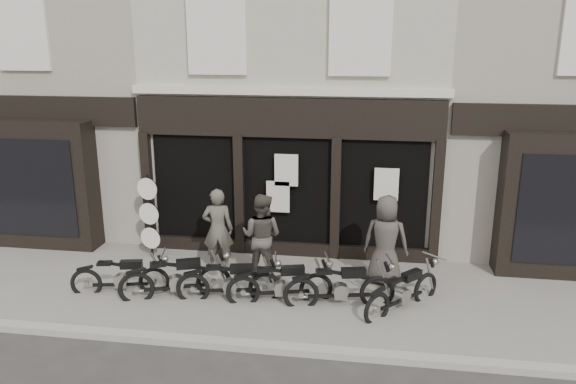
# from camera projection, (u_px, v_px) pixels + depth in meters

# --- Properties ---
(ground_plane) EXTENTS (90.00, 90.00, 0.00)m
(ground_plane) POSITION_uv_depth(u_px,v_px,m) (264.00, 315.00, 10.93)
(ground_plane) COLOR #2D2B28
(ground_plane) RESTS_ON ground
(pavement) EXTENTS (30.00, 4.20, 0.12)m
(pavement) POSITION_uv_depth(u_px,v_px,m) (273.00, 292.00, 11.77)
(pavement) COLOR slate
(pavement) RESTS_ON ground_plane
(kerb) EXTENTS (30.00, 0.25, 0.13)m
(kerb) POSITION_uv_depth(u_px,v_px,m) (251.00, 346.00, 9.72)
(kerb) COLOR gray
(kerb) RESTS_ON ground_plane
(central_building) EXTENTS (7.30, 6.22, 8.34)m
(central_building) POSITION_uv_depth(u_px,v_px,m) (304.00, 80.00, 15.50)
(central_building) COLOR #AAA391
(central_building) RESTS_ON ground
(neighbour_left) EXTENTS (5.60, 6.73, 8.34)m
(neighbour_left) POSITION_uv_depth(u_px,v_px,m) (88.00, 79.00, 16.38)
(neighbour_left) COLOR gray
(neighbour_left) RESTS_ON ground
(neighbour_right) EXTENTS (5.60, 6.73, 8.34)m
(neighbour_right) POSITION_uv_depth(u_px,v_px,m) (546.00, 84.00, 14.54)
(neighbour_right) COLOR gray
(neighbour_right) RESTS_ON ground
(motorcycle_0) EXTENTS (2.02, 0.71, 0.98)m
(motorcycle_0) POSITION_uv_depth(u_px,v_px,m) (122.00, 280.00, 11.60)
(motorcycle_0) COLOR black
(motorcycle_0) RESTS_ON ground
(motorcycle_1) EXTENTS (2.16, 1.10, 1.09)m
(motorcycle_1) POSITION_uv_depth(u_px,v_px,m) (177.00, 282.00, 11.39)
(motorcycle_1) COLOR black
(motorcycle_1) RESTS_ON ground
(motorcycle_2) EXTENTS (2.12, 0.70, 1.02)m
(motorcycle_2) POSITION_uv_depth(u_px,v_px,m) (230.00, 285.00, 11.30)
(motorcycle_2) COLOR black
(motorcycle_2) RESTS_ON ground
(motorcycle_3) EXTENTS (2.11, 0.84, 1.03)m
(motorcycle_3) POSITION_uv_depth(u_px,v_px,m) (281.00, 287.00, 11.20)
(motorcycle_3) COLOR black
(motorcycle_3) RESTS_ON ground
(motorcycle_4) EXTENTS (2.19, 0.80, 1.06)m
(motorcycle_4) POSITION_uv_depth(u_px,v_px,m) (341.00, 290.00, 11.04)
(motorcycle_4) COLOR black
(motorcycle_4) RESTS_ON ground
(motorcycle_5) EXTENTS (1.60, 1.68, 1.00)m
(motorcycle_5) POSITION_uv_depth(u_px,v_px,m) (403.00, 295.00, 10.90)
(motorcycle_5) COLOR black
(motorcycle_5) RESTS_ON ground
(man_left) EXTENTS (0.75, 0.55, 1.89)m
(man_left) POSITION_uv_depth(u_px,v_px,m) (218.00, 229.00, 12.58)
(man_left) COLOR #4C493F
(man_left) RESTS_ON pavement
(man_centre) EXTENTS (1.05, 0.89, 1.90)m
(man_centre) POSITION_uv_depth(u_px,v_px,m) (262.00, 236.00, 12.14)
(man_centre) COLOR #423C36
(man_centre) RESTS_ON pavement
(man_right) EXTENTS (1.03, 0.75, 1.94)m
(man_right) POSITION_uv_depth(u_px,v_px,m) (386.00, 240.00, 11.84)
(man_right) COLOR #3E3833
(man_right) RESTS_ON pavement
(advert_sign_post) EXTENTS (0.52, 0.34, 2.15)m
(advert_sign_post) POSITION_uv_depth(u_px,v_px,m) (150.00, 220.00, 13.26)
(advert_sign_post) COLOR black
(advert_sign_post) RESTS_ON ground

